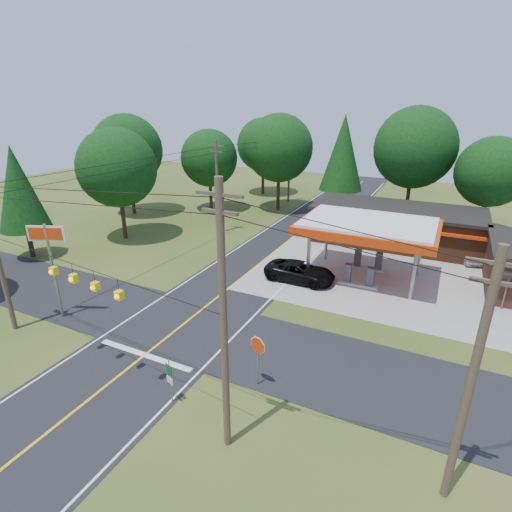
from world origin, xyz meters
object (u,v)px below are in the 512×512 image
at_px(octagonal_stop_sign, 258,349).
at_px(sedan_car, 470,253).
at_px(suv_car, 300,272).
at_px(gas_canopy, 368,228).
at_px(big_stop_sign, 49,250).

bearing_deg(octagonal_stop_sign, sedan_car, 67.39).
bearing_deg(sedan_car, octagonal_stop_sign, -126.53).
relative_size(suv_car, octagonal_stop_sign, 1.96).
xyz_separation_m(gas_canopy, suv_car, (-4.50, -3.00, -3.48)).
xyz_separation_m(sedan_car, big_stop_sign, (-25.00, -23.63, 4.17)).
bearing_deg(big_stop_sign, octagonal_stop_sign, -1.48).
bearing_deg(gas_canopy, octagonal_stop_sign, -97.12).
bearing_deg(suv_car, big_stop_sign, 135.35).
bearing_deg(big_stop_sign, sedan_car, 43.38).
height_order(suv_car, sedan_car, suv_car).
relative_size(gas_canopy, big_stop_sign, 1.61).
height_order(sedan_car, big_stop_sign, big_stop_sign).
relative_size(big_stop_sign, octagonal_stop_sign, 2.27).
height_order(gas_canopy, suv_car, gas_canopy).
relative_size(suv_car, sedan_car, 1.36).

